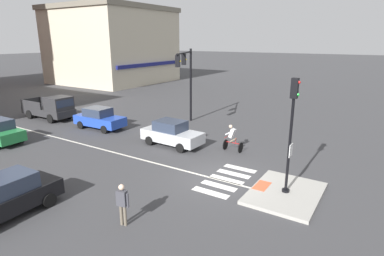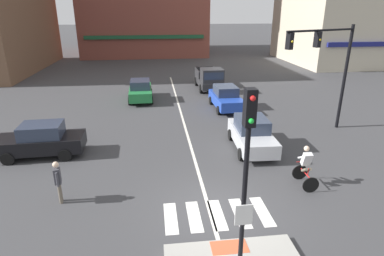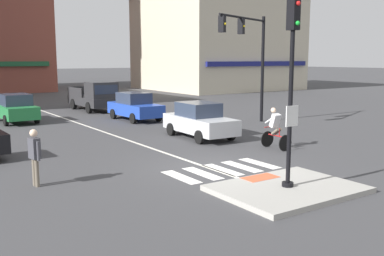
{
  "view_description": "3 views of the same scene",
  "coord_description": "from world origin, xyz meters",
  "px_view_note": "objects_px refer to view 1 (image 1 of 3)",
  "views": [
    {
      "loc": [
        -13.03,
        -6.56,
        6.73
      ],
      "look_at": [
        1.29,
        2.55,
        1.93
      ],
      "focal_mm": 29.39,
      "sensor_mm": 36.0,
      "label": 1
    },
    {
      "loc": [
        -2.03,
        -9.64,
        6.8
      ],
      "look_at": [
        -0.35,
        4.22,
        1.6
      ],
      "focal_mm": 30.01,
      "sensor_mm": 36.0,
      "label": 2
    },
    {
      "loc": [
        -8.85,
        -11.67,
        3.65
      ],
      "look_at": [
        0.78,
        2.67,
        0.95
      ],
      "focal_mm": 41.66,
      "sensor_mm": 36.0,
      "label": 3
    }
  ],
  "objects_px": {
    "signal_pole": "(291,126)",
    "pedestrian_at_curb_left": "(122,201)",
    "car_black_cross_left": "(6,197)",
    "traffic_light_mast": "(187,73)",
    "pickup_truck_charcoal_eastbound_distant": "(51,108)",
    "car_silver_eastbound_mid": "(172,133)",
    "car_blue_eastbound_far": "(99,118)",
    "cyclist": "(232,138)"
  },
  "relations": [
    {
      "from": "signal_pole",
      "to": "pedestrian_at_curb_left",
      "type": "xyz_separation_m",
      "value": [
        -5.65,
        4.43,
        -2.22
      ]
    },
    {
      "from": "pedestrian_at_curb_left",
      "to": "car_black_cross_left",
      "type": "bearing_deg",
      "value": 114.15
    },
    {
      "from": "signal_pole",
      "to": "traffic_light_mast",
      "type": "xyz_separation_m",
      "value": [
        7.49,
        10.22,
        1.0
      ]
    },
    {
      "from": "traffic_light_mast",
      "to": "pickup_truck_charcoal_eastbound_distant",
      "type": "distance_m",
      "value": 12.4
    },
    {
      "from": "car_silver_eastbound_mid",
      "to": "car_blue_eastbound_far",
      "type": "bearing_deg",
      "value": 87.98
    },
    {
      "from": "pickup_truck_charcoal_eastbound_distant",
      "to": "car_blue_eastbound_far",
      "type": "bearing_deg",
      "value": -88.08
    },
    {
      "from": "car_blue_eastbound_far",
      "to": "car_black_cross_left",
      "type": "bearing_deg",
      "value": -147.83
    },
    {
      "from": "car_blue_eastbound_far",
      "to": "pedestrian_at_curb_left",
      "type": "xyz_separation_m",
      "value": [
        -8.73,
        -11.07,
        0.17
      ]
    },
    {
      "from": "signal_pole",
      "to": "car_silver_eastbound_mid",
      "type": "height_order",
      "value": "signal_pole"
    },
    {
      "from": "car_silver_eastbound_mid",
      "to": "pedestrian_at_curb_left",
      "type": "bearing_deg",
      "value": -155.16
    },
    {
      "from": "traffic_light_mast",
      "to": "car_blue_eastbound_far",
      "type": "bearing_deg",
      "value": 129.87
    },
    {
      "from": "traffic_light_mast",
      "to": "cyclist",
      "type": "height_order",
      "value": "traffic_light_mast"
    },
    {
      "from": "pickup_truck_charcoal_eastbound_distant",
      "to": "cyclist",
      "type": "distance_m",
      "value": 16.78
    },
    {
      "from": "signal_pole",
      "to": "car_blue_eastbound_far",
      "type": "distance_m",
      "value": 15.98
    },
    {
      "from": "signal_pole",
      "to": "car_silver_eastbound_mid",
      "type": "bearing_deg",
      "value": 71.26
    },
    {
      "from": "signal_pole",
      "to": "car_silver_eastbound_mid",
      "type": "relative_size",
      "value": 1.22
    },
    {
      "from": "car_black_cross_left",
      "to": "car_silver_eastbound_mid",
      "type": "height_order",
      "value": "same"
    },
    {
      "from": "signal_pole",
      "to": "car_black_cross_left",
      "type": "xyz_separation_m",
      "value": [
        -7.6,
        8.77,
        -2.39
      ]
    },
    {
      "from": "car_silver_eastbound_mid",
      "to": "traffic_light_mast",
      "type": "bearing_deg",
      "value": 21.87
    },
    {
      "from": "car_silver_eastbound_mid",
      "to": "car_black_cross_left",
      "type": "bearing_deg",
      "value": 177.7
    },
    {
      "from": "signal_pole",
      "to": "traffic_light_mast",
      "type": "distance_m",
      "value": 12.71
    },
    {
      "from": "traffic_light_mast",
      "to": "pedestrian_at_curb_left",
      "type": "distance_m",
      "value": 14.72
    },
    {
      "from": "signal_pole",
      "to": "car_black_cross_left",
      "type": "bearing_deg",
      "value": 130.89
    },
    {
      "from": "car_blue_eastbound_far",
      "to": "cyclist",
      "type": "distance_m",
      "value": 11.0
    },
    {
      "from": "car_silver_eastbound_mid",
      "to": "pedestrian_at_curb_left",
      "type": "relative_size",
      "value": 2.49
    },
    {
      "from": "car_black_cross_left",
      "to": "pedestrian_at_curb_left",
      "type": "height_order",
      "value": "pedestrian_at_curb_left"
    },
    {
      "from": "traffic_light_mast",
      "to": "car_blue_eastbound_far",
      "type": "relative_size",
      "value": 1.45
    },
    {
      "from": "car_blue_eastbound_far",
      "to": "pedestrian_at_curb_left",
      "type": "relative_size",
      "value": 2.49
    },
    {
      "from": "pedestrian_at_curb_left",
      "to": "signal_pole",
      "type": "bearing_deg",
      "value": -38.09
    },
    {
      "from": "car_silver_eastbound_mid",
      "to": "pickup_truck_charcoal_eastbound_distant",
      "type": "height_order",
      "value": "pickup_truck_charcoal_eastbound_distant"
    },
    {
      "from": "car_blue_eastbound_far",
      "to": "pickup_truck_charcoal_eastbound_distant",
      "type": "xyz_separation_m",
      "value": [
        -0.19,
        5.78,
        0.17
      ]
    },
    {
      "from": "pedestrian_at_curb_left",
      "to": "car_blue_eastbound_far",
      "type": "bearing_deg",
      "value": 51.71
    },
    {
      "from": "traffic_light_mast",
      "to": "car_silver_eastbound_mid",
      "type": "xyz_separation_m",
      "value": [
        -4.65,
        -1.87,
        -3.39
      ]
    },
    {
      "from": "car_black_cross_left",
      "to": "cyclist",
      "type": "bearing_deg",
      "value": -20.23
    },
    {
      "from": "traffic_light_mast",
      "to": "car_blue_eastbound_far",
      "type": "xyz_separation_m",
      "value": [
        -4.4,
        5.27,
        -3.39
      ]
    },
    {
      "from": "signal_pole",
      "to": "pickup_truck_charcoal_eastbound_distant",
      "type": "height_order",
      "value": "signal_pole"
    },
    {
      "from": "car_black_cross_left",
      "to": "pickup_truck_charcoal_eastbound_distant",
      "type": "height_order",
      "value": "pickup_truck_charcoal_eastbound_distant"
    },
    {
      "from": "signal_pole",
      "to": "pedestrian_at_curb_left",
      "type": "bearing_deg",
      "value": 141.91
    },
    {
      "from": "traffic_light_mast",
      "to": "car_blue_eastbound_far",
      "type": "distance_m",
      "value": 7.66
    },
    {
      "from": "pickup_truck_charcoal_eastbound_distant",
      "to": "pedestrian_at_curb_left",
      "type": "relative_size",
      "value": 3.06
    },
    {
      "from": "car_blue_eastbound_far",
      "to": "car_silver_eastbound_mid",
      "type": "bearing_deg",
      "value": -92.02
    },
    {
      "from": "car_silver_eastbound_mid",
      "to": "pedestrian_at_curb_left",
      "type": "height_order",
      "value": "pedestrian_at_curb_left"
    }
  ]
}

